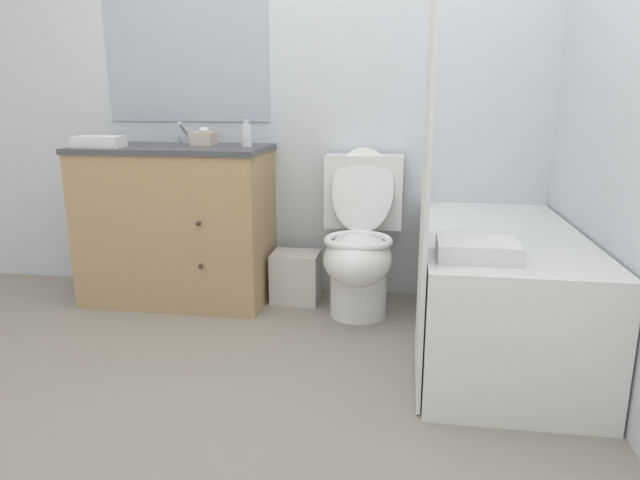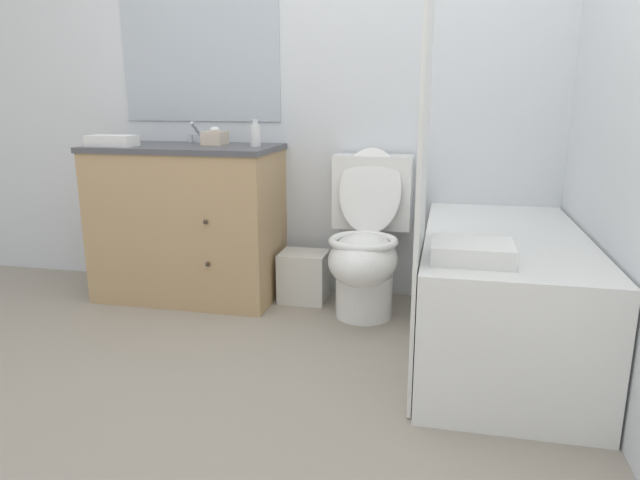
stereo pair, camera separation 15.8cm
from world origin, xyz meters
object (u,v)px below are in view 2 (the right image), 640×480
Objects in this scene: tissue_box at (215,138)px; bath_towel_folded at (472,252)px; vanity_cabinet at (189,221)px; sink_faucet at (199,137)px; toilet at (366,242)px; hand_towel_folded at (112,141)px; bathtub at (501,294)px; wastebasket at (304,276)px; soap_dispenser at (255,134)px.

tissue_box is 0.50× the size of bath_towel_folded.
tissue_box is (0.15, 0.07, 0.46)m from vanity_cabinet.
sink_faucet reaches higher than bath_towel_folded.
toilet reaches higher than bath_towel_folded.
bathtub is at bearing -7.75° from hand_towel_folded.
wastebasket is (0.65, -0.14, -0.76)m from sink_faucet.
bath_towel_folded is at bearing -38.76° from soap_dispenser.
vanity_cabinet is 1.18× the size of toilet.
vanity_cabinet is at bearing 165.78° from bathtub.
tissue_box reaches higher than hand_towel_folded.
toilet is 0.45m from wastebasket.
hand_towel_folded is at bearing -155.76° from tissue_box.
tissue_box reaches higher than vanity_cabinet.
sink_faucet is at bearing 156.00° from soap_dispenser.
tissue_box is 1.69m from bath_towel_folded.
tissue_box is 0.56× the size of hand_towel_folded.
vanity_cabinet is 7.05× the size of soap_dispenser.
toilet is 5.96× the size of soap_dispenser.
bathtub is 2.12m from hand_towel_folded.
vanity_cabinet is 1.76m from bath_towel_folded.
vanity_cabinet is at bearing -178.96° from soap_dispenser.
toilet reaches higher than wastebasket.
toilet is at bearing -8.62° from tissue_box.
hand_towel_folded reaches higher than vanity_cabinet.
toilet is 3.01× the size of bath_towel_folded.
bathtub is (0.65, -0.36, -0.11)m from toilet.
vanity_cabinet is at bearing 149.80° from bath_towel_folded.
toilet is at bearing -6.17° from soap_dispenser.
soap_dispenser is at bearing 161.18° from bathtub.
hand_towel_folded is 0.88× the size of bath_towel_folded.
hand_towel_folded is (-0.34, -0.34, -0.01)m from sink_faucet.
sink_faucet is 0.51× the size of wastebasket.
vanity_cabinet is at bearing 23.44° from hand_towel_folded.
wastebasket is 0.82m from soap_dispenser.
soap_dispenser is 0.50× the size of bath_towel_folded.
sink_faucet is 0.10× the size of bathtub.
soap_dispenser reaches higher than bath_towel_folded.
soap_dispenser is at bearing 141.24° from bath_towel_folded.
bath_towel_folded is at bearing -30.20° from vanity_cabinet.
tissue_box is 0.54m from hand_towel_folded.
toilet is (1.02, -0.25, -0.51)m from sink_faucet.
soap_dispenser is (0.41, 0.01, 0.48)m from vanity_cabinet.
sink_faucet is at bearing 144.75° from bath_towel_folded.
hand_towel_folded is at bearing -156.56° from vanity_cabinet.
bath_towel_folded is at bearing -34.97° from tissue_box.
vanity_cabinet is 0.74× the size of bathtub.
soap_dispenser reaches higher than tissue_box.
sink_faucet reaches higher than bathtub.
tissue_box is (-0.87, 0.13, 0.51)m from toilet.
sink_faucet is 0.98× the size of soap_dispenser.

